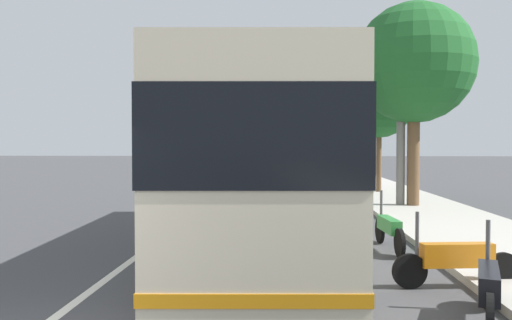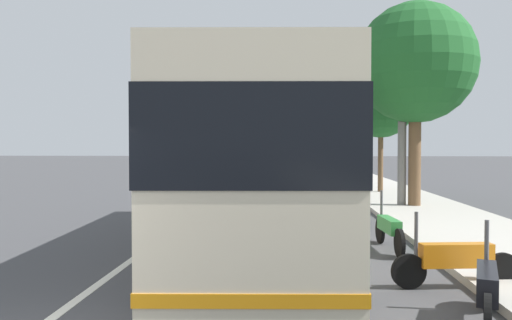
% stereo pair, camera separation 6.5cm
% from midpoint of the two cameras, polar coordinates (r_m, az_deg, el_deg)
% --- Properties ---
extents(sidewalk_curb, '(110.00, 3.60, 0.14)m').
position_cam_midpoint_polar(sidewalk_curb, '(15.87, 20.85, -6.52)').
color(sidewalk_curb, '#B2ADA3').
rests_on(sidewalk_curb, ground).
extents(lane_divider_line, '(110.00, 0.16, 0.01)m').
position_cam_midpoint_polar(lane_divider_line, '(15.48, -8.02, -6.89)').
color(lane_divider_line, silver).
rests_on(lane_divider_line, ground).
extents(coach_bus, '(11.99, 3.23, 3.54)m').
position_cam_midpoint_polar(coach_bus, '(11.46, 0.11, 0.17)').
color(coach_bus, beige).
rests_on(coach_bus, ground).
extents(motorcycle_far_end, '(2.07, 0.81, 1.26)m').
position_cam_midpoint_polar(motorcycle_far_end, '(7.34, 24.27, -12.83)').
color(motorcycle_far_end, black).
rests_on(motorcycle_far_end, ground).
extents(motorcycle_nearest_curb, '(0.37, 2.10, 1.23)m').
position_cam_midpoint_polar(motorcycle_nearest_curb, '(9.01, 21.28, -10.19)').
color(motorcycle_nearest_curb, black).
rests_on(motorcycle_nearest_curb, ground).
extents(motorcycle_angled, '(2.17, 0.33, 1.25)m').
position_cam_midpoint_polar(motorcycle_angled, '(11.79, 14.56, -7.36)').
color(motorcycle_angled, black).
rests_on(motorcycle_angled, ground).
extents(car_oncoming, '(4.73, 1.91, 1.56)m').
position_cam_midpoint_polar(car_oncoming, '(39.51, -5.35, -0.68)').
color(car_oncoming, silver).
rests_on(car_oncoming, ground).
extents(car_side_street, '(4.58, 2.06, 1.49)m').
position_cam_midpoint_polar(car_side_street, '(40.53, 2.79, -0.64)').
color(car_side_street, '#2D7238').
rests_on(car_side_street, ground).
extents(car_behind_bus, '(4.04, 1.80, 1.39)m').
position_cam_midpoint_polar(car_behind_bus, '(54.98, 3.24, -0.11)').
color(car_behind_bus, navy).
rests_on(car_behind_bus, ground).
extents(car_ahead_same_lane, '(4.46, 2.06, 1.41)m').
position_cam_midpoint_polar(car_ahead_same_lane, '(61.43, -1.47, 0.07)').
color(car_ahead_same_lane, silver).
rests_on(car_ahead_same_lane, ground).
extents(roadside_tree_mid_block, '(4.30, 4.30, 7.39)m').
position_cam_midpoint_polar(roadside_tree_mid_block, '(19.64, 17.21, 10.09)').
color(roadside_tree_mid_block, brown).
rests_on(roadside_tree_mid_block, ground).
extents(roadside_tree_far_block, '(3.11, 3.11, 5.75)m').
position_cam_midpoint_polar(roadside_tree_far_block, '(24.88, 13.64, 5.93)').
color(roadside_tree_far_block, brown).
rests_on(roadside_tree_far_block, ground).
extents(utility_pole, '(0.30, 0.30, 6.10)m').
position_cam_midpoint_polar(utility_pole, '(19.53, 15.86, 3.78)').
color(utility_pole, slate).
rests_on(utility_pole, ground).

